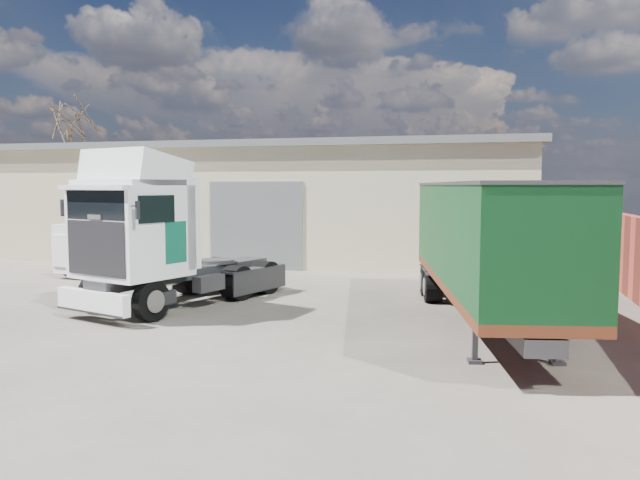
% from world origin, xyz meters
% --- Properties ---
extents(ground, '(120.00, 120.00, 0.00)m').
position_xyz_m(ground, '(0.00, 0.00, 0.00)').
color(ground, '#272520').
rests_on(ground, ground).
extents(warehouse, '(30.60, 12.60, 5.42)m').
position_xyz_m(warehouse, '(-6.00, 16.00, 2.66)').
color(warehouse, '#BEB392').
rests_on(warehouse, ground).
extents(bare_tree, '(4.00, 4.00, 9.60)m').
position_xyz_m(bare_tree, '(-18.00, 20.00, 7.92)').
color(bare_tree, '#382B21').
rests_on(bare_tree, ground).
extents(tractor_unit, '(4.36, 6.86, 4.39)m').
position_xyz_m(tractor_unit, '(-1.77, 1.50, 1.85)').
color(tractor_unit, black).
rests_on(tractor_unit, ground).
extents(box_trailer, '(4.18, 10.81, 3.52)m').
position_xyz_m(box_trailer, '(7.00, 1.77, 2.14)').
color(box_trailer, '#2D2D30').
rests_on(box_trailer, ground).
extents(panel_van, '(2.59, 5.14, 2.02)m').
position_xyz_m(panel_van, '(-7.03, 7.65, 1.04)').
color(panel_van, black).
rests_on(panel_van, ground).
extents(orange_skip, '(3.49, 2.43, 2.04)m').
position_xyz_m(orange_skip, '(-8.00, 9.25, 0.89)').
color(orange_skip, '#2D2D30').
rests_on(orange_skip, ground).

